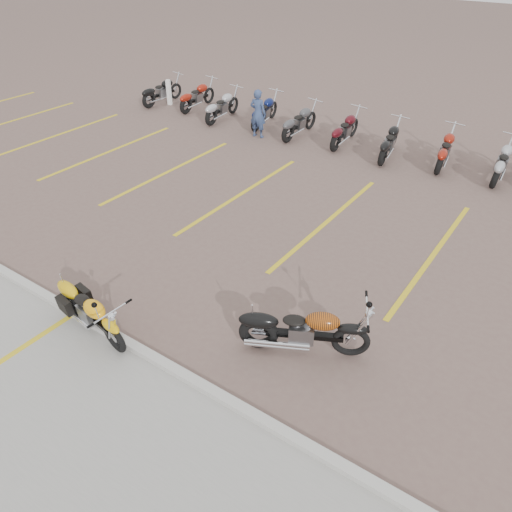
{
  "coord_description": "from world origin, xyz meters",
  "views": [
    {
      "loc": [
        4.78,
        -6.03,
        6.28
      ],
      "look_at": [
        0.06,
        0.75,
        0.75
      ],
      "focal_mm": 35.0,
      "sensor_mm": 36.0,
      "label": 1
    }
  ],
  "objects": [
    {
      "name": "bollard",
      "position": [
        -9.98,
        8.9,
        0.5
      ],
      "size": [
        0.18,
        0.18,
        1.0
      ],
      "primitive_type": "cube",
      "rotation": [
        0.0,
        0.0,
        0.27
      ],
      "color": "white",
      "rests_on": "ground"
    },
    {
      "name": "parking_stripes",
      "position": [
        0.0,
        4.0,
        0.0
      ],
      "size": [
        38.0,
        5.5,
        0.01
      ],
      "primitive_type": null,
      "color": "gold",
      "rests_on": "ground"
    },
    {
      "name": "flame_cruiser",
      "position": [
        1.76,
        -0.35,
        0.46
      ],
      "size": [
        2.08,
        1.16,
        0.93
      ],
      "rotation": [
        0.09,
        0.0,
        0.47
      ],
      "color": "black",
      "rests_on": "ground"
    },
    {
      "name": "person_a",
      "position": [
        -4.87,
        7.93,
        0.82
      ],
      "size": [
        0.63,
        0.44,
        1.65
      ],
      "primitive_type": "imported",
      "rotation": [
        0.0,
        0.0,
        3.23
      ],
      "color": "navy",
      "rests_on": "ground"
    },
    {
      "name": "ground",
      "position": [
        0.0,
        0.0,
        0.0
      ],
      "size": [
        100.0,
        100.0,
        0.0
      ],
      "primitive_type": "plane",
      "color": "brown",
      "rests_on": "ground"
    },
    {
      "name": "yellow_cruiser",
      "position": [
        -1.64,
        -2.05,
        0.43
      ],
      "size": [
        2.07,
        0.48,
        0.86
      ],
      "rotation": [
        0.1,
        0.0,
        -0.16
      ],
      "color": "black",
      "rests_on": "ground"
    },
    {
      "name": "bg_bike_row",
      "position": [
        -1.26,
        8.88,
        0.55
      ],
      "size": [
        18.96,
        2.05,
        1.1
      ],
      "color": "black",
      "rests_on": "ground"
    },
    {
      "name": "concrete_apron",
      "position": [
        0.0,
        -4.5,
        0.01
      ],
      "size": [
        60.0,
        5.0,
        0.01
      ],
      "primitive_type": "cube",
      "color": "#9E9B93",
      "rests_on": "ground"
    },
    {
      "name": "curb",
      "position": [
        0.0,
        -2.0,
        0.06
      ],
      "size": [
        60.0,
        0.18,
        0.12
      ],
      "primitive_type": "cube",
      "color": "#ADAAA3",
      "rests_on": "ground"
    }
  ]
}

